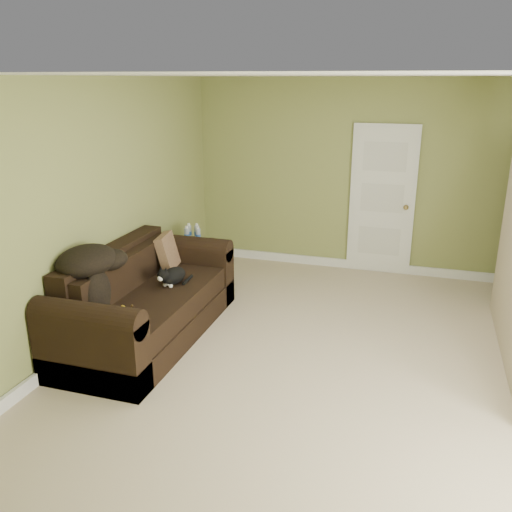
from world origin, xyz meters
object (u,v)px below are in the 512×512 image
Objects in this scene: cat at (172,276)px; sofa at (145,304)px; side_table at (195,262)px; banana at (124,309)px.

sofa is at bearing -119.66° from cat.
side_table is at bearing 115.51° from cat.
side_table reaches higher than cat.
banana is (-0.13, -0.77, -0.07)m from cat.
sofa reaches higher than cat.
cat is at bearing -76.01° from side_table.
cat is 2.80× the size of banana.
cat is (0.21, 0.24, 0.24)m from sofa.
sofa is 2.98× the size of side_table.
banana is at bearing -81.29° from sofa.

